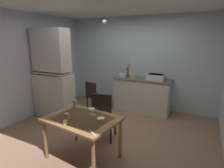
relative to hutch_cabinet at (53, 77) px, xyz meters
name	(u,v)px	position (x,y,z in m)	size (l,w,h in m)	color
ground_plane	(109,131)	(1.63, -0.09, -1.03)	(5.31, 5.31, 0.00)	#8C6850
wall_back	(139,63)	(1.63, 1.75, 0.26)	(4.41, 0.10, 2.58)	silver
wall_left	(32,66)	(-0.58, -0.09, 0.26)	(0.10, 3.69, 2.58)	silver
ceiling_slab	(109,1)	(1.63, -0.09, 1.60)	(4.41, 3.69, 0.10)	white
hutch_cabinet	(53,77)	(0.00, 0.00, 0.00)	(1.01, 0.45, 2.20)	beige
counter_cabinet	(142,95)	(1.89, 1.38, -0.57)	(1.50, 0.64, 0.91)	beige
sink_basin	(156,77)	(2.23, 1.38, -0.04)	(0.44, 0.34, 0.15)	white
hand_pump	(128,71)	(1.43, 1.43, 0.05)	(0.05, 0.27, 0.39)	maroon
mixing_bowl_counter	(122,76)	(1.30, 1.33, -0.07)	(0.20, 0.20, 0.09)	#ADD1C1
stoneware_crock	(133,76)	(1.59, 1.37, -0.06)	(0.13, 0.13, 0.12)	beige
dining_table	(82,123)	(1.66, -1.10, -0.40)	(1.21, 0.94, 0.72)	olive
chair_far_side	(103,116)	(1.70, -0.46, -0.52)	(0.47, 0.47, 0.98)	black
chair_by_counter	(94,96)	(0.76, 0.70, -0.56)	(0.47, 0.47, 0.85)	black
serving_bowl_wide	(101,119)	(1.99, -1.06, -0.28)	(0.12, 0.12, 0.05)	beige
soup_bowl_small	(92,110)	(1.65, -0.79, -0.28)	(0.11, 0.11, 0.05)	white
mug_tall	(67,116)	(1.47, -1.22, -0.26)	(0.06, 0.06, 0.09)	tan
teacup_mint	(65,123)	(1.59, -1.40, -0.27)	(0.06, 0.06, 0.07)	beige
glass_bottle	(75,103)	(1.30, -0.80, -0.22)	(0.07, 0.07, 0.23)	#B7BCC1
table_knife	(93,134)	(2.10, -1.44, -0.30)	(0.20, 0.02, 0.01)	silver
teaspoon_near_bowl	(92,114)	(1.74, -0.91, -0.30)	(0.13, 0.02, 0.01)	beige
pendant_bulb	(104,22)	(1.44, 0.08, 1.26)	(0.08, 0.08, 0.08)	#F9EFCC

